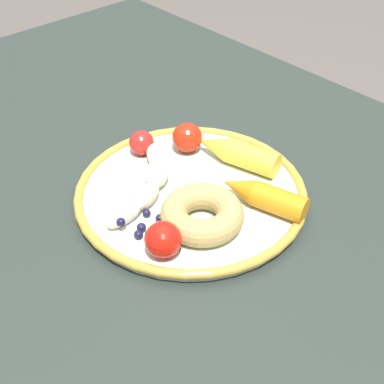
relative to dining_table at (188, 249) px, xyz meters
The scene contains 10 objects.
dining_table is the anchor object (origin of this frame).
plate 0.10m from the dining_table, 113.49° to the right, with size 0.30×0.30×0.02m.
banana 0.13m from the dining_table, 23.63° to the left, with size 0.15×0.16×0.03m.
carrot_orange 0.15m from the dining_table, 148.02° to the right, with size 0.12×0.06×0.03m.
carrot_yellow 0.15m from the dining_table, 87.50° to the right, with size 0.13×0.07×0.03m.
donut 0.13m from the dining_table, 153.82° to the left, with size 0.10×0.10×0.03m, color tan.
blueberry_pile 0.14m from the dining_table, 103.03° to the left, with size 0.05×0.05×0.02m.
tomato_near 0.16m from the dining_table, 41.78° to the right, with size 0.04×0.04×0.04m, color red.
tomato_mid 0.16m from the dining_table, ahead, with size 0.04×0.04×0.04m, color red.
tomato_far 0.16m from the dining_table, 123.65° to the left, with size 0.04×0.04×0.04m, color red.
Camera 1 is at (-0.40, 0.36, 1.22)m, focal length 50.42 mm.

